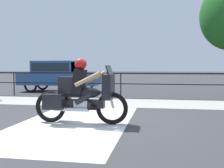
% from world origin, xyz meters
% --- Properties ---
extents(ground_plane, '(120.00, 120.00, 0.00)m').
position_xyz_m(ground_plane, '(0.00, 0.00, 0.00)').
color(ground_plane, '#38383A').
extents(sidewalk_band, '(44.00, 2.40, 0.01)m').
position_xyz_m(sidewalk_band, '(0.00, 3.40, 0.01)').
color(sidewalk_band, '#A8A59E').
rests_on(sidewalk_band, ground).
extents(crosswalk_band, '(2.63, 6.00, 0.01)m').
position_xyz_m(crosswalk_band, '(-0.36, -0.20, 0.00)').
color(crosswalk_band, silver).
rests_on(crosswalk_band, ground).
extents(fence_railing, '(36.00, 0.05, 1.10)m').
position_xyz_m(fence_railing, '(0.00, 5.18, 0.87)').
color(fence_railing, black).
rests_on(fence_railing, ground).
extents(motorcycle, '(2.33, 0.76, 1.59)m').
position_xyz_m(motorcycle, '(-0.20, -0.50, 0.70)').
color(motorcycle, black).
rests_on(motorcycle, ground).
extents(parked_car, '(4.29, 1.65, 1.66)m').
position_xyz_m(parked_car, '(-3.77, 7.44, 0.95)').
color(parked_car, '#284C84').
rests_on(parked_car, ground).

